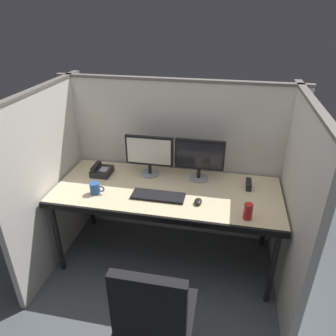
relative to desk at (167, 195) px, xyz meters
name	(u,v)px	position (x,y,z in m)	size (l,w,h in m)	color
ground_plane	(160,280)	(0.00, -0.29, -0.69)	(8.00, 8.00, 0.00)	#4C5156
cubicle_partition_rear	(176,161)	(0.00, 0.46, 0.10)	(2.21, 0.06, 1.57)	beige
cubicle_partition_left	(52,179)	(-0.99, -0.09, 0.10)	(0.06, 1.41, 1.57)	beige
cubicle_partition_right	(293,204)	(0.99, -0.09, 0.10)	(0.06, 1.41, 1.57)	beige
desk	(167,195)	(0.00, 0.00, 0.00)	(1.90, 0.80, 0.74)	beige
office_chair	(156,334)	(0.15, -1.03, -0.33)	(0.52, 0.52, 0.97)	black
monitor_left	(149,153)	(-0.21, 0.24, 0.27)	(0.43, 0.17, 0.37)	gray
monitor_right	(200,157)	(0.24, 0.25, 0.27)	(0.43, 0.17, 0.37)	gray
keyboard_main	(158,196)	(-0.05, -0.12, 0.06)	(0.43, 0.15, 0.02)	black
computer_mouse	(198,201)	(0.28, -0.14, 0.07)	(0.06, 0.10, 0.04)	black
soda_can	(248,211)	(0.66, -0.27, 0.11)	(0.07, 0.07, 0.12)	red
red_stapler	(249,184)	(0.68, 0.19, 0.08)	(0.04, 0.15, 0.06)	black
desk_phone	(101,171)	(-0.64, 0.16, 0.08)	(0.17, 0.19, 0.09)	black
coffee_mug	(95,188)	(-0.57, -0.16, 0.10)	(0.13, 0.08, 0.09)	#264C8C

